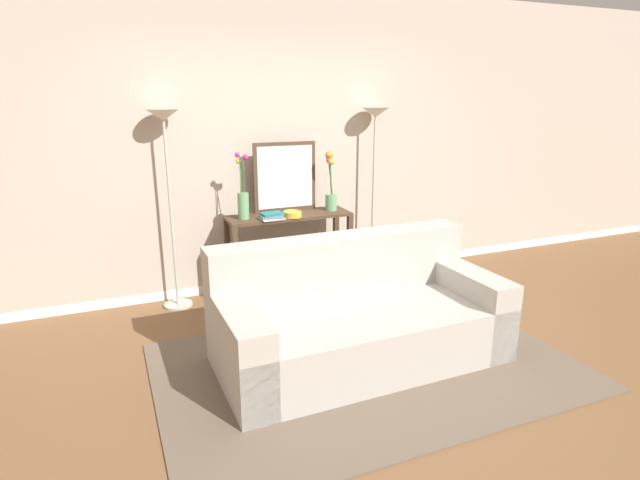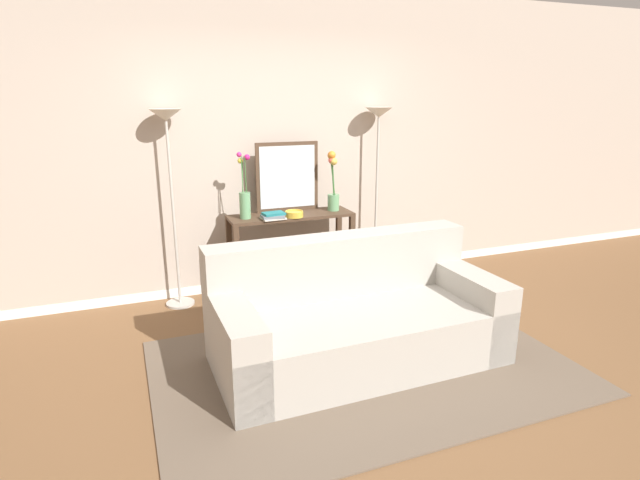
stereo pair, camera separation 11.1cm
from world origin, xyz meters
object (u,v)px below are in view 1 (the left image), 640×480
object	(u,v)px
wall_mirror	(285,177)
book_stack	(272,216)
fruit_bowl	(292,214)
floor_lamp_right	(375,146)
book_row_under_console	(261,293)
couch	(357,319)
console_table	(289,240)
floor_lamp_left	(166,155)
vase_tall_flowers	(243,200)
vase_short_flowers	(331,184)

from	to	relation	value
wall_mirror	book_stack	xyz separation A→B (m)	(-0.23, -0.28, -0.30)
wall_mirror	fruit_bowl	distance (m)	0.41
floor_lamp_right	book_row_under_console	distance (m)	1.85
floor_lamp_right	wall_mirror	world-z (taller)	floor_lamp_right
book_stack	couch	bearing A→B (deg)	-78.97
console_table	floor_lamp_right	distance (m)	1.30
couch	console_table	world-z (taller)	couch
book_stack	book_row_under_console	xyz separation A→B (m)	(-0.08, 0.13, -0.78)
floor_lamp_left	book_row_under_console	xyz separation A→B (m)	(0.77, -0.13, -1.35)
couch	vase_tall_flowers	world-z (taller)	vase_tall_flowers
vase_short_flowers	book_row_under_console	bearing A→B (deg)	179.74
couch	book_stack	size ratio (longest dim) A/B	9.64
wall_mirror	fruit_bowl	size ratio (longest dim) A/B	3.90
floor_lamp_left	wall_mirror	size ratio (longest dim) A/B	2.70
couch	wall_mirror	bearing A→B (deg)	90.43
couch	console_table	size ratio (longest dim) A/B	1.76
floor_lamp_left	fruit_bowl	world-z (taller)	floor_lamp_left
floor_lamp_right	book_row_under_console	size ratio (longest dim) A/B	4.67
floor_lamp_left	book_stack	xyz separation A→B (m)	(0.85, -0.26, -0.57)
vase_tall_flowers	fruit_bowl	xyz separation A→B (m)	(0.43, -0.11, -0.15)
vase_short_flowers	book_stack	distance (m)	0.69
console_table	floor_lamp_right	xyz separation A→B (m)	(0.97, 0.13, 0.85)
console_table	book_row_under_console	size ratio (longest dim) A/B	3.11
console_table	wall_mirror	bearing A→B (deg)	81.77
vase_tall_flowers	vase_short_flowers	xyz separation A→B (m)	(0.87, 0.01, 0.08)
floor_lamp_left	wall_mirror	bearing A→B (deg)	1.38
floor_lamp_right	book_stack	world-z (taller)	floor_lamp_right
fruit_bowl	book_row_under_console	bearing A→B (deg)	157.95
vase_short_flowers	book_stack	bearing A→B (deg)	-168.85
couch	console_table	distance (m)	1.41
couch	vase_short_flowers	world-z (taller)	vase_short_flowers
book_stack	vase_short_flowers	bearing A→B (deg)	11.15
couch	vase_short_flowers	distance (m)	1.63
book_stack	book_row_under_console	size ratio (longest dim) A/B	0.57
vase_tall_flowers	vase_short_flowers	distance (m)	0.87
book_row_under_console	floor_lamp_right	bearing A→B (deg)	5.82
console_table	fruit_bowl	xyz separation A→B (m)	(-0.01, -0.12, 0.28)
floor_lamp_right	vase_short_flowers	size ratio (longest dim) A/B	3.07
vase_tall_flowers	book_row_under_console	xyz separation A→B (m)	(0.14, 0.01, -0.93)
vase_short_flowers	book_stack	xyz separation A→B (m)	(-0.64, -0.13, -0.23)
book_stack	floor_lamp_left	bearing A→B (deg)	163.09
vase_tall_flowers	book_row_under_console	distance (m)	0.94
book_stack	book_row_under_console	bearing A→B (deg)	123.17
floor_lamp_right	vase_short_flowers	distance (m)	0.65
couch	vase_short_flowers	xyz separation A→B (m)	(0.40, 1.39, 0.76)
vase_tall_flowers	vase_short_flowers	world-z (taller)	vase_tall_flowers
floor_lamp_left	vase_tall_flowers	distance (m)	0.76
floor_lamp_right	floor_lamp_left	bearing A→B (deg)	180.00
couch	floor_lamp_right	world-z (taller)	floor_lamp_right
console_table	floor_lamp_right	size ratio (longest dim) A/B	0.67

